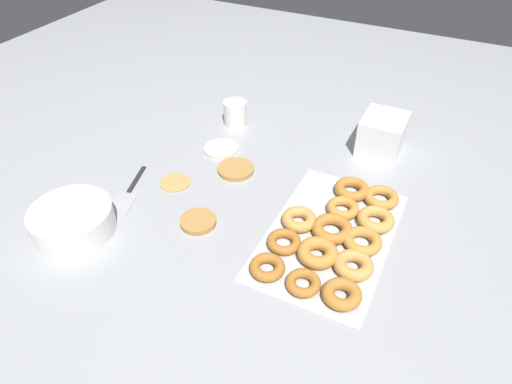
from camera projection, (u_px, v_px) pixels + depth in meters
ground_plane at (230, 187)px, 1.32m from camera, size 3.00×3.00×0.00m
pancake_0 at (175, 182)px, 1.33m from camera, size 0.09×0.09×0.01m
pancake_1 at (199, 222)px, 1.20m from camera, size 0.10×0.10×0.01m
pancake_2 at (236, 169)px, 1.38m from camera, size 0.11×0.11×0.01m
pancake_3 at (221, 149)px, 1.46m from camera, size 0.11×0.11×0.01m
donut_tray at (335, 235)px, 1.15m from camera, size 0.48×0.30×0.04m
batter_bowl at (72, 220)px, 1.16m from camera, size 0.21×0.21×0.07m
container_stack at (382, 134)px, 1.43m from camera, size 0.15×0.13×0.12m
paper_cup at (235, 113)px, 1.57m from camera, size 0.08×0.08×0.08m
spatula at (125, 199)px, 1.28m from camera, size 0.24×0.10×0.01m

